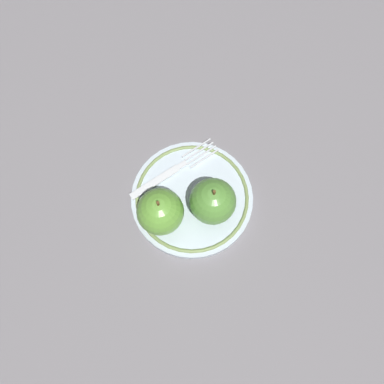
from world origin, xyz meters
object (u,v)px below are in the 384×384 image
at_px(fork, 171,172).
at_px(apple_second_whole, 160,212).
at_px(plate, 192,198).
at_px(apple_red_whole, 213,201).

bearing_deg(fork, apple_second_whole, -134.42).
height_order(apple_second_whole, fork, apple_second_whole).
xyz_separation_m(plate, fork, (-0.01, 0.05, 0.01)).
xyz_separation_m(apple_second_whole, fork, (0.05, 0.06, -0.03)).
bearing_deg(plate, apple_red_whole, -66.25).
height_order(plate, apple_second_whole, apple_second_whole).
bearing_deg(apple_second_whole, fork, 47.37).
distance_m(apple_second_whole, fork, 0.09).
xyz_separation_m(apple_red_whole, fork, (-0.02, 0.09, -0.03)).
bearing_deg(apple_second_whole, apple_red_whole, -21.31).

